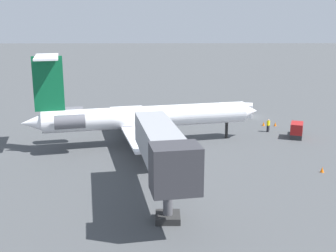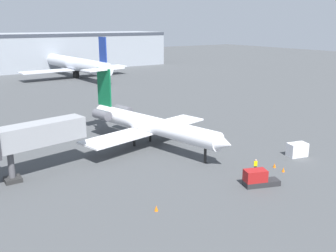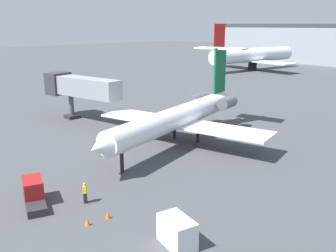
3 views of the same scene
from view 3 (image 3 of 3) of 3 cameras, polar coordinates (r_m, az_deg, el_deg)
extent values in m
cube|color=#424447|center=(45.11, -2.57, -2.06)|extent=(400.00, 400.00, 0.10)
cylinder|color=white|center=(42.04, 1.42, 1.33)|extent=(7.68, 23.57, 2.47)
cone|color=white|center=(32.39, -10.37, -3.22)|extent=(2.78, 2.67, 2.35)
cone|color=white|center=(53.03, 8.65, 4.09)|extent=(2.63, 3.00, 2.10)
cube|color=white|center=(40.61, 8.93, -0.73)|extent=(10.50, 6.47, 0.24)
cube|color=white|center=(46.14, -3.89, 1.37)|extent=(10.50, 6.47, 0.24)
cylinder|color=#595960|center=(48.61, 9.05, 3.54)|extent=(2.18, 3.45, 1.50)
cylinder|color=#595960|center=(50.45, 4.61, 4.11)|extent=(2.18, 3.45, 1.50)
cube|color=#0C5933|center=(50.67, 7.94, 8.43)|extent=(0.95, 3.17, 5.96)
cube|color=white|center=(50.42, 8.06, 11.68)|extent=(7.16, 3.86, 0.20)
cylinder|color=black|center=(35.10, -7.07, -5.50)|extent=(0.36, 0.36, 2.02)
cylinder|color=black|center=(43.53, 4.58, -1.29)|extent=(0.36, 0.36, 2.02)
cylinder|color=black|center=(45.08, 1.00, -0.66)|extent=(0.36, 0.36, 2.02)
cube|color=gray|center=(53.65, -12.69, 5.86)|extent=(12.36, 4.66, 2.60)
cube|color=#333338|center=(57.96, -16.43, 6.29)|extent=(2.92, 3.57, 3.20)
cylinder|color=#4C4C51|center=(56.48, -14.55, 2.97)|extent=(0.70, 0.70, 3.64)
cube|color=#262626|center=(56.82, -14.45, 1.43)|extent=(1.80, 1.80, 0.50)
cube|color=black|center=(30.06, -12.54, -10.67)|extent=(0.40, 0.39, 0.85)
cube|color=yellow|center=(29.75, -12.62, -9.41)|extent=(0.47, 0.46, 0.60)
sphere|color=tan|center=(29.58, -12.66, -8.67)|extent=(0.24, 0.24, 0.24)
cube|color=#262628|center=(30.66, -19.67, -10.96)|extent=(4.24, 2.66, 0.60)
cube|color=maroon|center=(31.00, -19.97, -8.76)|extent=(2.73, 2.12, 1.30)
cube|color=silver|center=(24.12, 1.38, -15.88)|extent=(2.86, 2.06, 1.83)
cone|color=orange|center=(27.05, -12.22, -14.11)|extent=(0.36, 0.36, 0.55)
cone|color=orange|center=(27.63, -9.19, -13.28)|extent=(0.36, 0.36, 0.55)
cylinder|color=silver|center=(116.86, 12.89, 10.55)|extent=(8.39, 32.89, 4.16)
cube|color=red|center=(106.13, 7.87, 13.36)|extent=(0.82, 4.00, 7.00)
cube|color=silver|center=(117.00, 12.84, 9.73)|extent=(27.95, 9.53, 0.30)
cube|color=black|center=(117.16, 12.79, 8.95)|extent=(1.20, 2.80, 2.40)
camera|label=1|loc=(81.77, -25.43, 14.64)|focal=46.01mm
camera|label=2|loc=(57.99, -61.91, 11.38)|focal=40.63mm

